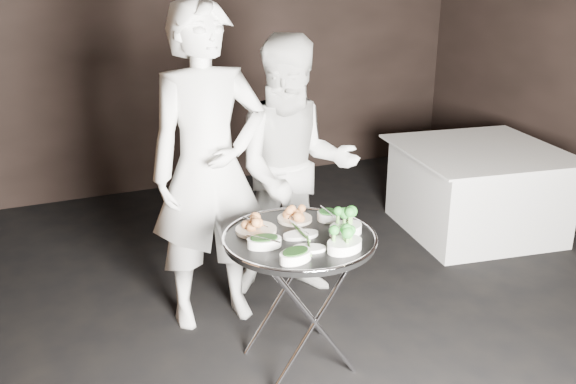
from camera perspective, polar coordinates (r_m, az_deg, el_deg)
name	(u,v)px	position (r m, az deg, el deg)	size (l,w,h in m)	color
wall_back	(161,28)	(6.03, -11.21, 14.14)	(6.00, 0.05, 3.00)	black
tray_stand	(299,296)	(3.44, 1.01, -9.21)	(0.50, 0.43, 0.74)	silver
serving_tray	(300,238)	(3.28, 1.05, -4.14)	(0.79, 0.79, 0.04)	black
potato_plate_a	(256,226)	(3.33, -2.86, -3.00)	(0.21, 0.21, 0.08)	beige
potato_plate_b	(295,215)	(3.46, 0.60, -2.08)	(0.19, 0.19, 0.07)	beige
greens_bowl	(328,214)	(3.48, 3.57, -1.99)	(0.12, 0.12, 0.07)	white
asparagus_plate_a	(301,234)	(3.27, 1.13, -3.72)	(0.19, 0.11, 0.04)	white
asparagus_plate_b	(309,247)	(3.13, 1.88, -4.94)	(0.19, 0.15, 0.03)	white
spinach_bowl_a	(264,241)	(3.16, -2.13, -4.35)	(0.19, 0.14, 0.07)	white
spinach_bowl_b	(295,254)	(3.02, 0.66, -5.56)	(0.20, 0.16, 0.07)	white
broccoli_bowl_a	(346,227)	(3.31, 5.16, -3.14)	(0.22, 0.18, 0.08)	white
broccoli_bowl_b	(345,243)	(3.13, 5.05, -4.56)	(0.23, 0.19, 0.08)	white
serving_utensils	(297,222)	(3.32, 0.83, -2.70)	(0.58, 0.42, 0.01)	silver
waiter_left	(209,169)	(3.70, -7.04, 2.02)	(0.70, 0.46, 1.91)	silver
waiter_right	(294,170)	(4.02, 0.56, 1.94)	(0.82, 0.64, 1.68)	silver
dining_table	(477,190)	(5.34, 16.41, 0.18)	(1.21, 1.21, 0.69)	white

